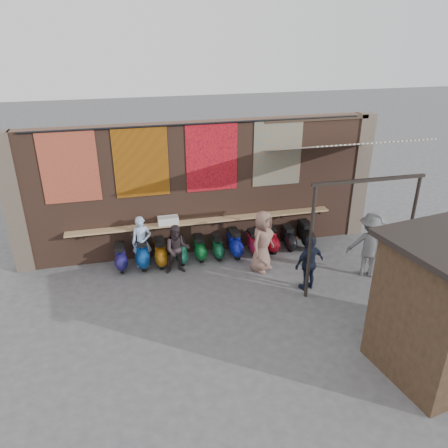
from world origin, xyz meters
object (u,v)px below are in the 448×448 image
(scooter_stool_6, at_px, (235,243))
(scooter_stool_10, at_px, (306,235))
(scooter_stool_3, at_px, (181,251))
(shopper_tan, at_px, (262,241))
(scooter_stool_4, at_px, (200,248))
(shelf_box, at_px, (168,220))
(shopper_navy, at_px, (309,263))
(diner_right, at_px, (177,250))
(scooter_stool_2, at_px, (160,253))
(scooter_stool_8, at_px, (271,239))
(scooter_stool_0, at_px, (121,257))
(scooter_stool_7, at_px, (254,243))
(scooter_stool_1, at_px, (142,253))
(scooter_stool_9, at_px, (288,238))
(shopper_grey, at_px, (370,245))
(diner_left, at_px, (142,242))
(scooter_stool_5, at_px, (217,247))

(scooter_stool_6, relative_size, scooter_stool_10, 0.98)
(scooter_stool_3, xyz_separation_m, shopper_tan, (2.19, -1.00, 0.55))
(scooter_stool_4, height_order, shopper_tan, shopper_tan)
(shelf_box, bearing_deg, scooter_stool_3, -47.85)
(scooter_stool_6, relative_size, shopper_navy, 0.54)
(diner_right, bearing_deg, scooter_stool_3, 78.98)
(scooter_stool_2, bearing_deg, scooter_stool_8, 1.17)
(scooter_stool_0, xyz_separation_m, scooter_stool_7, (4.00, -0.04, 0.00))
(scooter_stool_0, relative_size, scooter_stool_1, 0.87)
(scooter_stool_0, distance_m, scooter_stool_9, 5.16)
(scooter_stool_3, distance_m, scooter_stool_7, 2.26)
(scooter_stool_2, relative_size, scooter_stool_8, 1.01)
(scooter_stool_3, bearing_deg, shopper_grey, -21.51)
(scooter_stool_1, height_order, scooter_stool_6, scooter_stool_1)
(scooter_stool_7, xyz_separation_m, scooter_stool_10, (1.74, 0.07, 0.04))
(scooter_stool_8, bearing_deg, shopper_grey, -43.04)
(shopper_tan, bearing_deg, scooter_stool_0, 126.03)
(scooter_stool_6, bearing_deg, scooter_stool_2, -179.05)
(scooter_stool_9, bearing_deg, scooter_stool_2, -178.82)
(scooter_stool_1, xyz_separation_m, shopper_tan, (3.31, -1.02, 0.49))
(diner_right, height_order, shopper_navy, shopper_navy)
(scooter_stool_8, distance_m, shopper_navy, 2.34)
(scooter_stool_8, distance_m, diner_left, 3.95)
(scooter_stool_2, relative_size, shopper_navy, 0.53)
(scooter_stool_0, distance_m, diner_right, 1.71)
(scooter_stool_0, relative_size, scooter_stool_7, 1.00)
(scooter_stool_7, relative_size, shopper_tan, 0.42)
(scooter_stool_5, xyz_separation_m, diner_right, (-1.29, -0.62, 0.39))
(scooter_stool_6, distance_m, scooter_stool_7, 0.60)
(scooter_stool_4, relative_size, scooter_stool_9, 0.98)
(scooter_stool_1, relative_size, diner_right, 0.60)
(shopper_tan, bearing_deg, diner_left, 123.34)
(scooter_stool_9, bearing_deg, diner_right, -169.82)
(scooter_stool_3, bearing_deg, diner_left, 179.09)
(scooter_stool_10, bearing_deg, shopper_grey, -63.74)
(scooter_stool_4, height_order, scooter_stool_9, scooter_stool_9)
(scooter_stool_6, xyz_separation_m, shopper_navy, (1.41, -2.27, 0.37))
(scooter_stool_10, relative_size, shopper_tan, 0.47)
(scooter_stool_10, relative_size, diner_right, 0.59)
(scooter_stool_7, bearing_deg, diner_right, -167.18)
(scooter_stool_10, relative_size, diner_left, 0.55)
(scooter_stool_2, xyz_separation_m, scooter_stool_3, (0.60, 0.02, -0.03))
(scooter_stool_2, height_order, scooter_stool_8, scooter_stool_2)
(scooter_stool_3, bearing_deg, scooter_stool_1, 179.16)
(scooter_stool_9, bearing_deg, shopper_grey, -52.29)
(scooter_stool_7, bearing_deg, scooter_stool_2, 179.84)
(scooter_stool_4, xyz_separation_m, scooter_stool_8, (2.25, -0.01, 0.03))
(scooter_stool_3, bearing_deg, scooter_stool_2, -178.05)
(scooter_stool_7, bearing_deg, scooter_stool_8, 7.81)
(shelf_box, xyz_separation_m, shopper_grey, (5.27, -2.28, -0.31))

